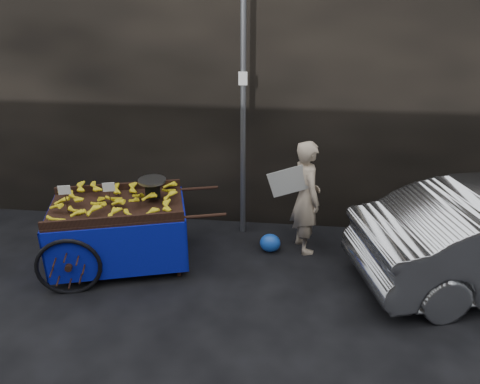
# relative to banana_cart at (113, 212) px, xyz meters

# --- Properties ---
(ground) EXTENTS (80.00, 80.00, 0.00)m
(ground) POSITION_rel_banana_cart_xyz_m (1.33, -0.20, -0.81)
(ground) COLOR black
(ground) RESTS_ON ground
(building_wall) EXTENTS (13.50, 2.00, 5.00)m
(building_wall) POSITION_rel_banana_cart_xyz_m (1.72, 2.40, 1.69)
(building_wall) COLOR black
(building_wall) RESTS_ON ground
(street_pole) EXTENTS (0.12, 0.10, 4.00)m
(street_pole) POSITION_rel_banana_cart_xyz_m (1.63, 1.10, 1.20)
(street_pole) COLOR slate
(street_pole) RESTS_ON ground
(banana_cart) EXTENTS (2.61, 1.69, 1.31)m
(banana_cart) POSITION_rel_banana_cart_xyz_m (0.00, 0.00, 0.00)
(banana_cart) COLOR black
(banana_cart) RESTS_ON ground
(vendor) EXTENTS (0.86, 0.71, 1.67)m
(vendor) POSITION_rel_banana_cart_xyz_m (2.57, 0.69, 0.03)
(vendor) COLOR tan
(vendor) RESTS_ON ground
(plastic_bag) EXTENTS (0.30, 0.24, 0.27)m
(plastic_bag) POSITION_rel_banana_cart_xyz_m (2.08, 0.55, -0.67)
(plastic_bag) COLOR blue
(plastic_bag) RESTS_ON ground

